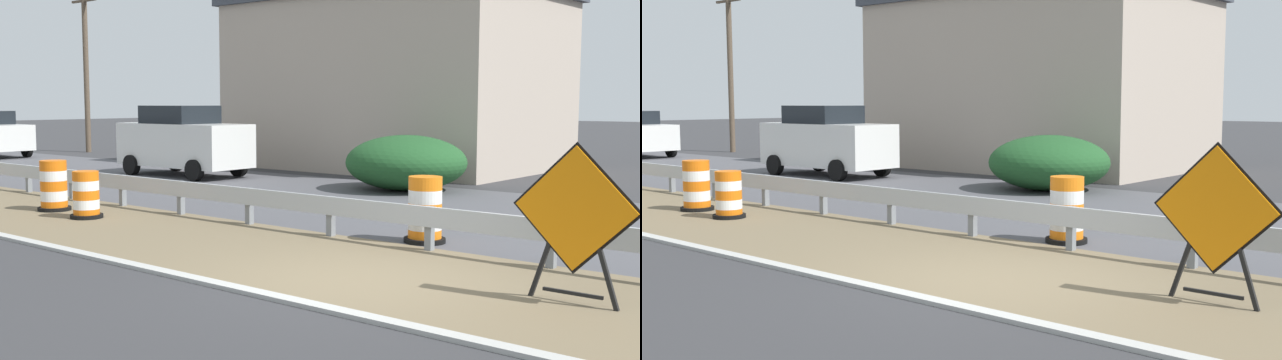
% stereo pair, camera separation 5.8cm
% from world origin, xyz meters
% --- Properties ---
extents(ground_plane, '(160.00, 160.00, 0.00)m').
position_xyz_m(ground_plane, '(0.00, 0.00, 0.00)').
color(ground_plane, '#333335').
extents(median_dirt_strip, '(3.83, 120.00, 0.01)m').
position_xyz_m(median_dirt_strip, '(0.72, 0.00, 0.00)').
color(median_dirt_strip, '#706047').
rests_on(median_dirt_strip, ground).
extents(far_lane_asphalt, '(7.74, 120.00, 0.00)m').
position_xyz_m(far_lane_asphalt, '(6.50, 0.00, 0.00)').
color(far_lane_asphalt, '#4C4C51').
rests_on(far_lane_asphalt, ground).
extents(curb_near_edge, '(0.20, 120.00, 0.11)m').
position_xyz_m(curb_near_edge, '(-1.30, 0.00, 0.00)').
color(curb_near_edge, '#ADADA8').
rests_on(curb_near_edge, ground).
extents(guardrail_median, '(0.18, 44.20, 0.71)m').
position_xyz_m(guardrail_median, '(2.40, 1.35, 0.52)').
color(guardrail_median, '#ADB2B7').
rests_on(guardrail_median, ground).
extents(warning_sign_diamond, '(0.07, 1.54, 1.90)m').
position_xyz_m(warning_sign_diamond, '(0.79, -2.63, 1.04)').
color(warning_sign_diamond, black).
rests_on(warning_sign_diamond, ground).
extents(traffic_barrel_nearest, '(0.70, 0.70, 1.11)m').
position_xyz_m(traffic_barrel_nearest, '(2.99, 0.77, 0.50)').
color(traffic_barrel_nearest, orange).
rests_on(traffic_barrel_nearest, ground).
extents(traffic_barrel_close, '(0.65, 0.65, 0.95)m').
position_xyz_m(traffic_barrel_close, '(0.91, 7.44, 0.43)').
color(traffic_barrel_close, orange).
rests_on(traffic_barrel_close, ground).
extents(traffic_barrel_mid, '(0.70, 0.70, 1.08)m').
position_xyz_m(traffic_barrel_mid, '(1.08, 8.91, 0.49)').
color(traffic_barrel_mid, orange).
rests_on(traffic_barrel_mid, ground).
extents(car_mid_far_lane, '(2.03, 4.57, 2.21)m').
position_xyz_m(car_mid_far_lane, '(7.91, 12.73, 1.10)').
color(car_mid_far_lane, silver).
rests_on(car_mid_far_lane, ground).
extents(roadside_shop_near, '(7.67, 10.83, 6.03)m').
position_xyz_m(roadside_shop_near, '(15.02, 9.50, 3.03)').
color(roadside_shop_near, '#AD9E8E').
rests_on(roadside_shop_near, ground).
extents(utility_pole_near, '(0.24, 1.80, 8.02)m').
position_xyz_m(utility_pole_near, '(12.30, 10.25, 4.17)').
color(utility_pole_near, brown).
rests_on(utility_pole_near, ground).
extents(utility_pole_mid, '(0.24, 1.80, 7.33)m').
position_xyz_m(utility_pole_mid, '(12.34, 24.66, 3.82)').
color(utility_pole_mid, brown).
rests_on(utility_pole_mid, ground).
extents(bush_roadside, '(3.21, 3.21, 1.46)m').
position_xyz_m(bush_roadside, '(9.13, 5.19, 0.73)').
color(bush_roadside, '#1E4C23').
rests_on(bush_roadside, ground).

